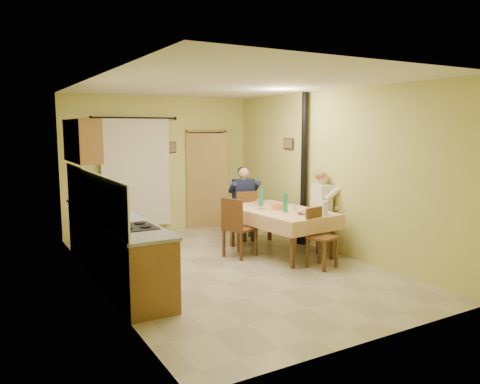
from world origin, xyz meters
TOP-DOWN VIEW (x-y plane):
  - floor at (0.00, 0.00)m, footprint 4.00×6.00m
  - room_shell at (0.00, 0.00)m, footprint 4.04×6.04m
  - kitchen_run at (-1.71, 0.40)m, footprint 0.64×3.64m
  - upper_cabinets at (-1.82, 1.70)m, footprint 0.35×1.40m
  - curtain at (-0.55, 2.90)m, footprint 1.70×0.07m
  - doorway at (1.03, 2.89)m, footprint 0.96×0.38m
  - dining_table at (1.15, 0.27)m, footprint 1.32×2.02m
  - tableware at (1.18, 0.17)m, footprint 0.89×1.63m
  - chair_far at (1.08, 1.39)m, footprint 0.48×0.48m
  - chair_near at (1.21, -0.76)m, footprint 0.46×0.46m
  - chair_right at (1.90, 0.02)m, footprint 0.51×0.51m
  - chair_left at (0.41, 0.40)m, footprint 0.57×0.57m
  - man_far at (1.09, 1.40)m, footprint 0.63×0.53m
  - man_right at (1.89, 0.02)m, footprint 0.53×0.62m
  - stove_flue at (1.90, 0.60)m, footprint 0.24×0.24m
  - picture_back at (0.25, 2.97)m, footprint 0.19×0.03m
  - picture_right at (1.97, 1.20)m, footprint 0.03×0.31m

SIDE VIEW (x-z plane):
  - floor at x=0.00m, z-range -0.01..0.01m
  - chair_near at x=1.21m, z-range -0.18..0.75m
  - chair_far at x=1.08m, z-range -0.19..0.78m
  - chair_right at x=1.90m, z-range -0.21..0.79m
  - chair_left at x=0.41m, z-range -0.21..0.80m
  - dining_table at x=1.15m, z-range 0.00..0.76m
  - kitchen_run at x=-1.71m, z-range -0.30..1.26m
  - tableware at x=1.18m, z-range 0.66..0.99m
  - man_far at x=1.09m, z-range 0.18..1.57m
  - man_right at x=1.89m, z-range 0.18..1.57m
  - stove_flue at x=1.90m, z-range -0.38..2.42m
  - doorway at x=1.03m, z-range -0.02..2.13m
  - curtain at x=-0.55m, z-range 0.15..2.37m
  - picture_back at x=0.25m, z-range 1.64..1.86m
  - room_shell at x=0.00m, z-range 0.41..3.23m
  - picture_right at x=1.97m, z-range 1.75..1.96m
  - upper_cabinets at x=-1.82m, z-range 1.60..2.30m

